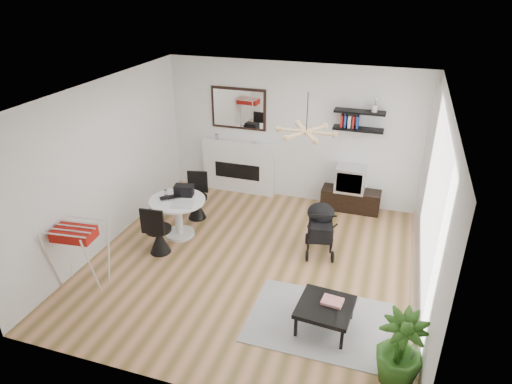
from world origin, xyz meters
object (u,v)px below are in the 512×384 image
(tv_console, at_px, (351,200))
(stroller, at_px, (320,230))
(dining_table, at_px, (178,212))
(potted_plant, at_px, (400,349))
(fireplace, at_px, (238,160))
(crt_tv, at_px, (351,178))
(drying_rack, at_px, (80,254))
(coffee_table, at_px, (325,308))

(tv_console, relative_size, stroller, 1.23)
(tv_console, height_order, stroller, stroller)
(dining_table, relative_size, potted_plant, 1.02)
(tv_console, relative_size, potted_plant, 1.19)
(dining_table, distance_m, stroller, 2.42)
(fireplace, relative_size, stroller, 2.40)
(fireplace, height_order, stroller, fireplace)
(crt_tv, height_order, stroller, crt_tv)
(fireplace, distance_m, potted_plant, 5.30)
(crt_tv, distance_m, stroller, 1.65)
(tv_console, distance_m, drying_rack, 4.93)
(stroller, distance_m, potted_plant, 2.71)
(tv_console, xyz_separation_m, potted_plant, (1.02, -3.97, 0.26))
(fireplace, distance_m, dining_table, 2.05)
(tv_console, xyz_separation_m, stroller, (-0.30, -1.61, 0.18))
(tv_console, xyz_separation_m, crt_tv, (-0.04, -0.00, 0.45))
(dining_table, bearing_deg, stroller, 6.34)
(tv_console, xyz_separation_m, dining_table, (-2.70, -1.87, 0.25))
(dining_table, xyz_separation_m, drying_rack, (-0.70, -1.67, 0.07))
(crt_tv, bearing_deg, drying_rack, -133.57)
(fireplace, relative_size, coffee_table, 2.95)
(stroller, height_order, potted_plant, potted_plant)
(coffee_table, relative_size, potted_plant, 0.79)
(potted_plant, bearing_deg, dining_table, 150.61)
(crt_tv, xyz_separation_m, stroller, (-0.26, -1.60, -0.27))
(drying_rack, height_order, stroller, drying_rack)
(potted_plant, bearing_deg, tv_console, 104.41)
(fireplace, bearing_deg, tv_console, -3.11)
(dining_table, bearing_deg, fireplace, 79.38)
(crt_tv, xyz_separation_m, dining_table, (-2.67, -1.87, -0.20))
(fireplace, bearing_deg, stroller, -40.46)
(tv_console, distance_m, coffee_table, 3.39)
(drying_rack, height_order, potted_plant, drying_rack)
(crt_tv, relative_size, dining_table, 0.58)
(drying_rack, bearing_deg, coffee_table, -3.35)
(fireplace, xyz_separation_m, potted_plant, (3.35, -4.10, -0.22))
(tv_console, bearing_deg, potted_plant, -75.59)
(fireplace, xyz_separation_m, stroller, (2.03, -1.73, -0.30))
(tv_console, distance_m, dining_table, 3.30)
(fireplace, relative_size, tv_console, 1.96)
(fireplace, distance_m, drying_rack, 3.83)
(dining_table, height_order, drying_rack, drying_rack)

